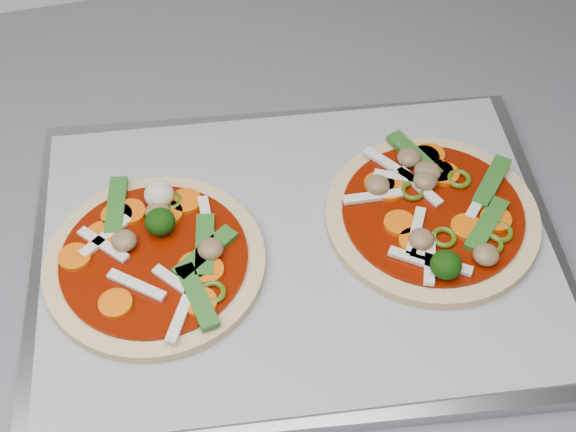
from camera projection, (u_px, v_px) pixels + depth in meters
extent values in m
cube|color=#949599|center=(297.00, 250.00, 0.64)|extent=(0.46, 0.37, 0.01)
cube|color=gray|center=(297.00, 244.00, 0.63)|extent=(0.43, 0.34, 0.00)
cylinder|color=tan|center=(155.00, 263.00, 0.62)|extent=(0.22, 0.22, 0.01)
cylinder|color=#761300|center=(154.00, 258.00, 0.61)|extent=(0.19, 0.19, 0.00)
cylinder|color=orange|center=(117.00, 216.00, 0.63)|extent=(0.03, 0.03, 0.00)
cube|color=silver|center=(137.00, 285.00, 0.59)|extent=(0.04, 0.04, 0.00)
cube|color=#2B651F|center=(197.00, 296.00, 0.58)|extent=(0.02, 0.06, 0.00)
cylinder|color=orange|center=(186.00, 201.00, 0.64)|extent=(0.03, 0.03, 0.00)
cube|color=silver|center=(207.00, 220.00, 0.63)|extent=(0.01, 0.05, 0.00)
ellipsoid|color=#0F3706|center=(160.00, 222.00, 0.62)|extent=(0.03, 0.03, 0.02)
cube|color=#2B651F|center=(205.00, 245.00, 0.61)|extent=(0.03, 0.06, 0.00)
cylinder|color=orange|center=(200.00, 302.00, 0.58)|extent=(0.04, 0.04, 0.00)
cube|color=#2B651F|center=(116.00, 206.00, 0.64)|extent=(0.03, 0.06, 0.00)
cylinder|color=orange|center=(130.00, 212.00, 0.63)|extent=(0.04, 0.04, 0.00)
cylinder|color=orange|center=(102.00, 235.00, 0.62)|extent=(0.03, 0.03, 0.00)
cube|color=silver|center=(179.00, 285.00, 0.59)|extent=(0.04, 0.04, 0.00)
torus|color=#384E0D|center=(170.00, 201.00, 0.64)|extent=(0.02, 0.02, 0.00)
cylinder|color=orange|center=(195.00, 266.00, 0.60)|extent=(0.04, 0.04, 0.00)
ellipsoid|color=brown|center=(124.00, 241.00, 0.61)|extent=(0.03, 0.03, 0.01)
cylinder|color=orange|center=(167.00, 213.00, 0.63)|extent=(0.04, 0.04, 0.00)
ellipsoid|color=#C0B594|center=(159.00, 194.00, 0.64)|extent=(0.03, 0.03, 0.02)
cube|color=silver|center=(106.00, 236.00, 0.62)|extent=(0.04, 0.03, 0.00)
ellipsoid|color=brown|center=(158.00, 212.00, 0.63)|extent=(0.02, 0.02, 0.01)
torus|color=#384E0D|center=(213.00, 292.00, 0.59)|extent=(0.03, 0.03, 0.00)
cylinder|color=orange|center=(115.00, 304.00, 0.58)|extent=(0.03, 0.03, 0.00)
cube|color=silver|center=(103.00, 245.00, 0.61)|extent=(0.04, 0.04, 0.00)
cube|color=silver|center=(181.00, 314.00, 0.57)|extent=(0.03, 0.05, 0.00)
ellipsoid|color=brown|center=(211.00, 249.00, 0.61)|extent=(0.03, 0.03, 0.01)
cube|color=#2B651F|center=(205.00, 253.00, 0.61)|extent=(0.06, 0.04, 0.00)
cylinder|color=orange|center=(75.00, 257.00, 0.61)|extent=(0.04, 0.04, 0.00)
cylinder|color=orange|center=(207.00, 270.00, 0.60)|extent=(0.04, 0.04, 0.00)
cylinder|color=tan|center=(432.00, 217.00, 0.64)|extent=(0.20, 0.20, 0.01)
cylinder|color=#761300|center=(433.00, 212.00, 0.64)|extent=(0.17, 0.17, 0.00)
cube|color=#2B651F|center=(414.00, 155.00, 0.67)|extent=(0.03, 0.06, 0.00)
ellipsoid|color=brown|center=(409.00, 158.00, 0.67)|extent=(0.03, 0.03, 0.01)
cylinder|color=orange|center=(425.00, 157.00, 0.67)|extent=(0.03, 0.03, 0.00)
cylinder|color=orange|center=(496.00, 220.00, 0.63)|extent=(0.03, 0.03, 0.00)
cube|color=silver|center=(403.00, 178.00, 0.66)|extent=(0.05, 0.03, 0.00)
cylinder|color=orange|center=(415.00, 242.00, 0.62)|extent=(0.03, 0.03, 0.00)
cylinder|color=orange|center=(379.00, 184.00, 0.65)|extent=(0.03, 0.03, 0.00)
cube|color=silver|center=(388.00, 164.00, 0.67)|extent=(0.03, 0.04, 0.00)
cube|color=silver|center=(419.00, 186.00, 0.65)|extent=(0.03, 0.05, 0.00)
ellipsoid|color=brown|center=(377.00, 185.00, 0.65)|extent=(0.03, 0.03, 0.01)
ellipsoid|color=brown|center=(421.00, 239.00, 0.61)|extent=(0.03, 0.03, 0.01)
cube|color=silver|center=(419.00, 260.00, 0.60)|extent=(0.04, 0.04, 0.00)
cylinder|color=orange|center=(399.00, 223.00, 0.63)|extent=(0.04, 0.04, 0.00)
cylinder|color=orange|center=(430.00, 155.00, 0.67)|extent=(0.04, 0.04, 0.00)
ellipsoid|color=brown|center=(486.00, 255.00, 0.60)|extent=(0.02, 0.02, 0.01)
cube|color=#2B651F|center=(492.00, 181.00, 0.65)|extent=(0.05, 0.05, 0.00)
cube|color=silver|center=(373.00, 197.00, 0.64)|extent=(0.05, 0.01, 0.00)
cube|color=silver|center=(416.00, 231.00, 0.62)|extent=(0.03, 0.05, 0.00)
torus|color=#384E0D|center=(500.00, 232.00, 0.62)|extent=(0.02, 0.02, 0.00)
cylinder|color=orange|center=(466.00, 227.00, 0.62)|extent=(0.03, 0.03, 0.00)
cube|color=silver|center=(481.00, 198.00, 0.64)|extent=(0.04, 0.04, 0.00)
cube|color=silver|center=(430.00, 258.00, 0.61)|extent=(0.03, 0.05, 0.00)
cylinder|color=orange|center=(389.00, 189.00, 0.65)|extent=(0.03, 0.03, 0.00)
cube|color=silver|center=(441.00, 262.00, 0.60)|extent=(0.04, 0.03, 0.00)
torus|color=#384E0D|center=(491.00, 244.00, 0.61)|extent=(0.02, 0.02, 0.00)
torus|color=#384E0D|center=(459.00, 179.00, 0.66)|extent=(0.03, 0.03, 0.00)
cylinder|color=orange|center=(438.00, 172.00, 0.66)|extent=(0.04, 0.04, 0.00)
ellipsoid|color=brown|center=(426.00, 171.00, 0.66)|extent=(0.03, 0.03, 0.01)
ellipsoid|color=brown|center=(429.00, 172.00, 0.66)|extent=(0.03, 0.03, 0.01)
torus|color=#384E0D|center=(412.00, 191.00, 0.65)|extent=(0.03, 0.03, 0.00)
torus|color=#384E0D|center=(426.00, 176.00, 0.66)|extent=(0.03, 0.03, 0.00)
ellipsoid|color=brown|center=(425.00, 180.00, 0.65)|extent=(0.03, 0.03, 0.01)
ellipsoid|color=#0F3706|center=(446.00, 265.00, 0.59)|extent=(0.03, 0.03, 0.02)
cube|color=#2B651F|center=(487.00, 225.00, 0.63)|extent=(0.05, 0.05, 0.00)
torus|color=#384E0D|center=(444.00, 237.00, 0.62)|extent=(0.02, 0.02, 0.00)
cylinder|color=orange|center=(444.00, 174.00, 0.66)|extent=(0.03, 0.03, 0.00)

